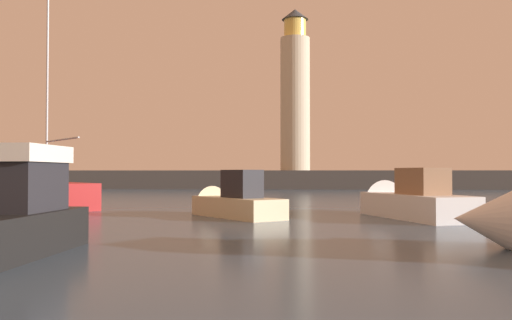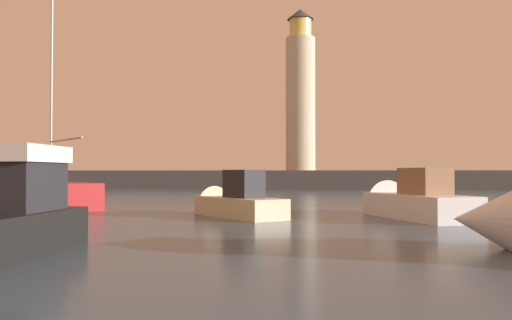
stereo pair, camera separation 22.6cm
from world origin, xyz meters
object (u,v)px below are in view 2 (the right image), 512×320
motorboat_5 (405,201)px  sailboat_moored (56,194)px  lighthouse (300,94)px  motorboat_3 (229,202)px

motorboat_5 → sailboat_moored: bearing=164.3°
lighthouse → motorboat_3: (-3.53, -38.42, -10.28)m
motorboat_3 → sailboat_moored: 11.22m
motorboat_3 → sailboat_moored: (-10.00, 5.08, 0.14)m
motorboat_3 → sailboat_moored: sailboat_moored is taller
lighthouse → motorboat_3: size_ratio=3.24×
motorboat_5 → sailboat_moored: (-17.45, 4.91, 0.08)m
lighthouse → sailboat_moored: 37.38m
sailboat_moored → motorboat_3: bearing=-26.9°
motorboat_5 → lighthouse: bearing=95.9°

